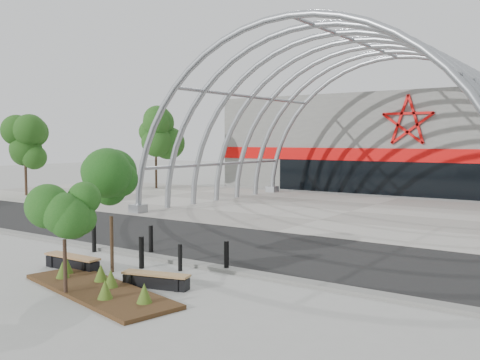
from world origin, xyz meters
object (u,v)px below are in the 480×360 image
at_px(bench_1, 156,281).
at_px(bollard_2, 141,252).
at_px(street_tree_0, 111,193).
at_px(bench_0, 72,263).
at_px(street_tree_1, 64,216).

bearing_deg(bench_1, bollard_2, 144.62).
bearing_deg(bollard_2, street_tree_0, -114.75).
distance_m(bench_0, bench_1, 3.77).
bearing_deg(bollard_2, bench_1, -35.38).
distance_m(street_tree_1, bench_1, 3.17).
relative_size(bench_1, bollard_2, 1.96).
xyz_separation_m(street_tree_1, bench_1, (1.43, 2.02, -1.99)).
bearing_deg(bench_0, street_tree_1, -40.96).
xyz_separation_m(street_tree_0, bollard_2, (0.42, 0.90, -2.01)).
relative_size(street_tree_0, street_tree_1, 1.16).
bearing_deg(bench_0, bench_1, -0.19).
relative_size(street_tree_0, bollard_2, 3.33).
xyz_separation_m(street_tree_1, bench_0, (-2.34, 2.03, -1.97)).
height_order(street_tree_0, street_tree_1, street_tree_0).
distance_m(street_tree_1, bench_0, 3.67).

